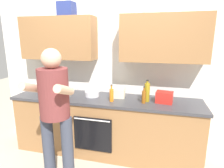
% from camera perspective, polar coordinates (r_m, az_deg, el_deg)
% --- Properties ---
extents(ground_plane, '(12.00, 12.00, 0.00)m').
position_cam_1_polar(ground_plane, '(3.27, -1.98, -19.40)').
color(ground_plane, '#B2A893').
extents(back_wall_unit, '(4.00, 0.38, 2.50)m').
position_cam_1_polar(back_wall_unit, '(3.02, -0.80, 8.22)').
color(back_wall_unit, silver).
rests_on(back_wall_unit, ground).
extents(counter, '(2.84, 0.67, 0.90)m').
position_cam_1_polar(counter, '(3.05, -2.06, -12.28)').
color(counter, olive).
rests_on(counter, ground).
extents(person_standing, '(0.49, 0.45, 1.68)m').
position_cam_1_polar(person_standing, '(2.32, -16.73, -6.94)').
color(person_standing, '#383D4C').
rests_on(person_standing, ground).
extents(bottle_oil, '(0.08, 0.08, 0.31)m').
position_cam_1_polar(bottle_oil, '(2.75, 10.40, -2.39)').
color(bottle_oil, olive).
rests_on(bottle_oil, counter).
extents(bottle_juice, '(0.06, 0.06, 0.25)m').
position_cam_1_polar(bottle_juice, '(2.71, -0.15, -3.25)').
color(bottle_juice, orange).
rests_on(bottle_juice, counter).
extents(bottle_water, '(0.05, 0.05, 0.31)m').
position_cam_1_polar(bottle_water, '(3.46, -20.33, 0.39)').
color(bottle_water, silver).
rests_on(bottle_water, counter).
extents(bottle_wine, '(0.05, 0.05, 0.32)m').
position_cam_1_polar(bottle_wine, '(2.94, -14.94, -1.63)').
color(bottle_wine, '#471419').
rests_on(bottle_wine, counter).
extents(bottle_syrup, '(0.05, 0.05, 0.24)m').
position_cam_1_polar(bottle_syrup, '(2.67, 9.46, -3.74)').
color(bottle_syrup, '#8C4C14').
rests_on(bottle_syrup, counter).
extents(cup_stoneware, '(0.08, 0.08, 0.11)m').
position_cam_1_polar(cup_stoneware, '(3.03, -12.70, -2.58)').
color(cup_stoneware, slate).
rests_on(cup_stoneware, counter).
extents(mixing_bowl, '(0.23, 0.23, 0.08)m').
position_cam_1_polar(mixing_bowl, '(2.98, -5.94, -2.90)').
color(mixing_bowl, silver).
rests_on(mixing_bowl, counter).
extents(grocery_bag_crisps, '(0.25, 0.19, 0.16)m').
position_cam_1_polar(grocery_bag_crisps, '(2.75, 15.34, -3.87)').
color(grocery_bag_crisps, red).
rests_on(grocery_bag_crisps, counter).
extents(grocery_bag_rice, '(0.21, 0.19, 0.15)m').
position_cam_1_polar(grocery_bag_rice, '(2.91, 1.93, -2.53)').
color(grocery_bag_rice, beige).
rests_on(grocery_bag_rice, counter).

